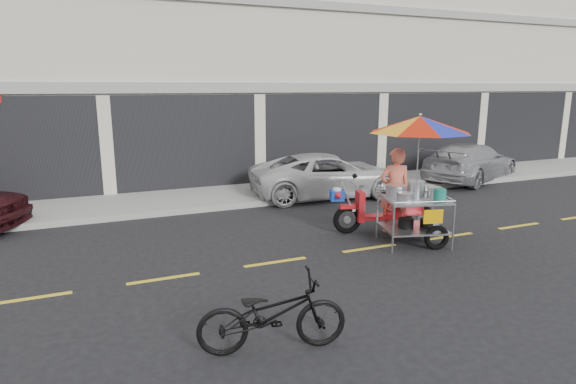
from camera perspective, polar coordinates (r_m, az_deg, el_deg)
name	(u,v)px	position (r m, az deg, el deg)	size (l,w,h in m)	color
ground	(369,248)	(9.73, 9.62, -6.60)	(90.00, 90.00, 0.00)	black
sidewalk	(271,190)	(14.47, -2.02, 0.19)	(45.00, 3.00, 0.15)	gray
shophouse_block	(291,58)	(19.95, 0.36, 15.58)	(36.00, 8.11, 10.40)	beige
centerline	(369,248)	(9.73, 9.62, -6.57)	(42.00, 0.10, 0.01)	gold
white_pickup	(328,175)	(13.95, 4.78, 2.00)	(2.08, 4.51, 1.25)	beige
silver_pickup	(470,162)	(17.39, 20.79, 3.35)	(1.79, 4.41, 1.28)	#A5A6AC
near_bicycle	(272,314)	(5.94, -1.88, -14.24)	(0.63, 1.81, 0.95)	black
food_vendor_rig	(409,161)	(10.11, 14.11, 3.62)	(2.61, 2.56, 2.64)	black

